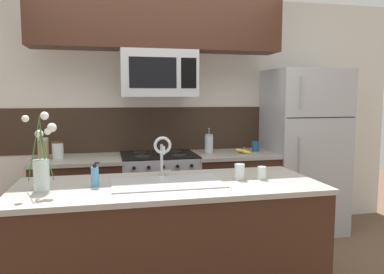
% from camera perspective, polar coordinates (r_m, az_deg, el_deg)
% --- Properties ---
extents(rear_partition, '(5.20, 0.10, 2.60)m').
position_cam_1_polar(rear_partition, '(4.23, -1.80, 3.36)').
color(rear_partition, silver).
rests_on(rear_partition, ground).
extents(splash_band, '(3.27, 0.01, 0.48)m').
position_cam_1_polar(splash_band, '(4.14, -5.73, 1.18)').
color(splash_band, '#332319').
rests_on(splash_band, rear_partition).
extents(back_counter_left, '(0.86, 0.65, 0.91)m').
position_cam_1_polar(back_counter_left, '(3.92, -16.79, -9.64)').
color(back_counter_left, '#381E14').
rests_on(back_counter_left, ground).
extents(back_counter_right, '(0.88, 0.65, 0.91)m').
position_cam_1_polar(back_counter_right, '(4.12, 6.23, -8.64)').
color(back_counter_right, '#381E14').
rests_on(back_counter_right, ground).
extents(stove_range, '(0.76, 0.64, 0.93)m').
position_cam_1_polar(stove_range, '(3.94, -5.04, -9.24)').
color(stove_range, '#A8AAAF').
rests_on(stove_range, ground).
extents(microwave, '(0.74, 0.40, 0.45)m').
position_cam_1_polar(microwave, '(3.79, -5.18, 9.55)').
color(microwave, '#A8AAAF').
extents(upper_cabinet_band, '(2.44, 0.34, 0.60)m').
position_cam_1_polar(upper_cabinet_band, '(3.83, -5.07, 17.46)').
color(upper_cabinet_band, '#381E14').
extents(refrigerator, '(0.81, 0.74, 1.80)m').
position_cam_1_polar(refrigerator, '(4.39, 16.48, -2.05)').
color(refrigerator, '#A8AAAF').
rests_on(refrigerator, ground).
extents(storage_jar_tall, '(0.10, 0.10, 0.21)m').
position_cam_1_polar(storage_jar_tall, '(3.85, -21.73, -1.65)').
color(storage_jar_tall, '#997F5B').
rests_on(storage_jar_tall, back_counter_left).
extents(storage_jar_medium, '(0.11, 0.11, 0.17)m').
position_cam_1_polar(storage_jar_medium, '(3.83, -19.77, -1.89)').
color(storage_jar_medium, silver).
rests_on(storage_jar_medium, back_counter_left).
extents(banana_bunch, '(0.19, 0.16, 0.08)m').
position_cam_1_polar(banana_bunch, '(4.00, 7.92, -2.15)').
color(banana_bunch, yellow).
rests_on(banana_bunch, back_counter_right).
extents(french_press, '(0.09, 0.09, 0.27)m').
position_cam_1_polar(french_press, '(4.00, 2.60, -0.99)').
color(french_press, silver).
rests_on(french_press, back_counter_right).
extents(coffee_tin, '(0.08, 0.08, 0.11)m').
position_cam_1_polar(coffee_tin, '(4.16, 9.62, -1.40)').
color(coffee_tin, '#1E5184').
rests_on(coffee_tin, back_counter_right).
extents(island_counter, '(2.09, 0.84, 0.91)m').
position_cam_1_polar(island_counter, '(2.76, -3.41, -16.26)').
color(island_counter, '#381E14').
rests_on(island_counter, ground).
extents(kitchen_sink, '(0.76, 0.44, 0.16)m').
position_cam_1_polar(kitchen_sink, '(2.63, -3.81, -8.51)').
color(kitchen_sink, '#ADAFB5').
rests_on(kitchen_sink, island_counter).
extents(sink_faucet, '(0.14, 0.14, 0.31)m').
position_cam_1_polar(sink_faucet, '(2.79, -4.52, -2.08)').
color(sink_faucet, '#B7BABF').
rests_on(sink_faucet, island_counter).
extents(dish_soap_bottle, '(0.06, 0.05, 0.16)m').
position_cam_1_polar(dish_soap_bottle, '(2.59, -14.58, -5.83)').
color(dish_soap_bottle, '#4C93C6').
rests_on(dish_soap_bottle, island_counter).
extents(drinking_glass, '(0.07, 0.07, 0.11)m').
position_cam_1_polar(drinking_glass, '(2.74, 7.25, -5.26)').
color(drinking_glass, silver).
rests_on(drinking_glass, island_counter).
extents(spare_glass, '(0.06, 0.06, 0.09)m').
position_cam_1_polar(spare_glass, '(2.78, 10.60, -5.39)').
color(spare_glass, silver).
rests_on(spare_glass, island_counter).
extents(flower_vase, '(0.21, 0.15, 0.50)m').
position_cam_1_polar(flower_vase, '(2.57, -21.90, -4.17)').
color(flower_vase, silver).
rests_on(flower_vase, island_counter).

